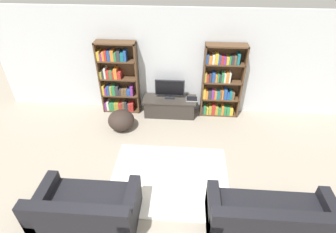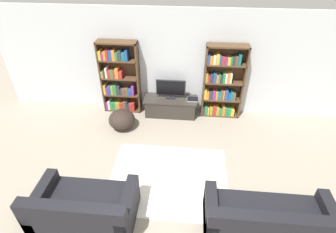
{
  "view_description": "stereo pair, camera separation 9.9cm",
  "coord_description": "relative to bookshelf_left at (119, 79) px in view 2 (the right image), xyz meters",
  "views": [
    {
      "loc": [
        0.31,
        -1.71,
        3.92
      ],
      "look_at": [
        -0.02,
        2.81,
        0.7
      ],
      "focal_mm": 28.0,
      "sensor_mm": 36.0,
      "label": 1
    },
    {
      "loc": [
        0.41,
        -1.71,
        3.92
      ],
      "look_at": [
        -0.02,
        2.81,
        0.7
      ],
      "focal_mm": 28.0,
      "sensor_mm": 36.0,
      "label": 2
    }
  ],
  "objects": [
    {
      "name": "laptop",
      "position": [
        1.87,
        -0.14,
        -0.4
      ],
      "size": [
        0.29,
        0.23,
        0.03
      ],
      "color": "#B7B7BC",
      "rests_on": "tv_stand"
    },
    {
      "name": "beanbag_ottoman",
      "position": [
        0.2,
        -0.81,
        -0.65
      ],
      "size": [
        0.62,
        0.62,
        0.47
      ],
      "primitive_type": "ellipsoid",
      "color": "#2D231E",
      "rests_on": "ground_plane"
    },
    {
      "name": "tv_stand",
      "position": [
        1.31,
        -0.14,
        -0.64
      ],
      "size": [
        1.34,
        0.52,
        0.47
      ],
      "color": "#332D28",
      "rests_on": "ground_plane"
    },
    {
      "name": "bookshelf_left",
      "position": [
        0.0,
        0.0,
        0.0
      ],
      "size": [
        0.96,
        0.3,
        1.86
      ],
      "color": "#513823",
      "rests_on": "ground_plane"
    },
    {
      "name": "couch_left_sectional",
      "position": [
        0.21,
        -3.35,
        -0.59
      ],
      "size": [
        1.58,
        0.95,
        0.86
      ],
      "color": "black",
      "rests_on": "ground_plane"
    },
    {
      "name": "television",
      "position": [
        1.31,
        -0.09,
        -0.15
      ],
      "size": [
        0.73,
        0.16,
        0.49
      ],
      "color": "black",
      "rests_on": "tv_stand"
    },
    {
      "name": "bookshelf_right",
      "position": [
        2.55,
        -0.0,
        -0.0
      ],
      "size": [
        0.96,
        0.3,
        1.86
      ],
      "color": "#513823",
      "rests_on": "ground_plane"
    },
    {
      "name": "wall_back",
      "position": [
        1.37,
        0.18,
        0.42
      ],
      "size": [
        8.8,
        0.06,
        2.6
      ],
      "color": "silver",
      "rests_on": "ground_plane"
    },
    {
      "name": "area_rug",
      "position": [
        1.46,
        -2.34,
        -0.87
      ],
      "size": [
        2.25,
        1.8,
        0.02
      ],
      "color": "white",
      "rests_on": "ground_plane"
    },
    {
      "name": "couch_right_sofa",
      "position": [
        3.09,
        -3.29,
        -0.6
      ],
      "size": [
        1.96,
        0.85,
        0.83
      ],
      "color": "black",
      "rests_on": "ground_plane"
    }
  ]
}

